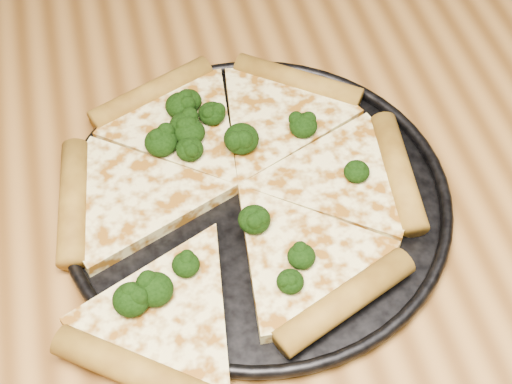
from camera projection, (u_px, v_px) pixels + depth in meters
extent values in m
cube|color=#9C6A30|center=(250.00, 291.00, 0.66)|extent=(1.20, 0.90, 0.04)
cylinder|color=black|center=(256.00, 201.00, 0.69)|extent=(0.34, 0.34, 0.01)
torus|color=black|center=(256.00, 196.00, 0.68)|extent=(0.35, 0.35, 0.01)
cylinder|color=#A37A28|center=(298.00, 82.00, 0.76)|extent=(0.12, 0.10, 0.03)
cylinder|color=#A37A28|center=(152.00, 94.00, 0.75)|extent=(0.13, 0.07, 0.03)
cylinder|color=#A37A28|center=(73.00, 201.00, 0.67)|extent=(0.04, 0.13, 0.03)
cylinder|color=#A37A28|center=(134.00, 370.00, 0.57)|extent=(0.12, 0.10, 0.03)
cylinder|color=#A37A28|center=(345.00, 301.00, 0.61)|extent=(0.13, 0.07, 0.03)
cylinder|color=#A37A28|center=(398.00, 172.00, 0.69)|extent=(0.04, 0.13, 0.03)
ellipsoid|color=black|center=(161.00, 142.00, 0.70)|extent=(0.03, 0.03, 0.02)
ellipsoid|color=black|center=(188.00, 101.00, 0.73)|extent=(0.03, 0.03, 0.02)
ellipsoid|color=black|center=(155.00, 289.00, 0.60)|extent=(0.03, 0.03, 0.02)
ellipsoid|color=black|center=(186.00, 265.00, 0.62)|extent=(0.02, 0.02, 0.02)
ellipsoid|color=black|center=(241.00, 139.00, 0.70)|extent=(0.03, 0.03, 0.02)
ellipsoid|color=black|center=(189.00, 132.00, 0.70)|extent=(0.03, 0.03, 0.02)
ellipsoid|color=black|center=(290.00, 282.00, 0.61)|extent=(0.02, 0.02, 0.02)
ellipsoid|color=black|center=(301.00, 256.00, 0.62)|extent=(0.02, 0.02, 0.02)
ellipsoid|color=black|center=(212.00, 113.00, 0.72)|extent=(0.03, 0.03, 0.02)
ellipsoid|color=black|center=(254.00, 220.00, 0.64)|extent=(0.03, 0.03, 0.02)
ellipsoid|color=black|center=(190.00, 149.00, 0.69)|extent=(0.03, 0.03, 0.02)
ellipsoid|color=black|center=(357.00, 172.00, 0.68)|extent=(0.02, 0.02, 0.02)
ellipsoid|color=black|center=(185.00, 126.00, 0.71)|extent=(0.03, 0.03, 0.02)
ellipsoid|color=black|center=(131.00, 299.00, 0.60)|extent=(0.03, 0.03, 0.02)
ellipsoid|color=black|center=(180.00, 106.00, 0.73)|extent=(0.03, 0.03, 0.02)
ellipsoid|color=black|center=(303.00, 126.00, 0.71)|extent=(0.03, 0.03, 0.02)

